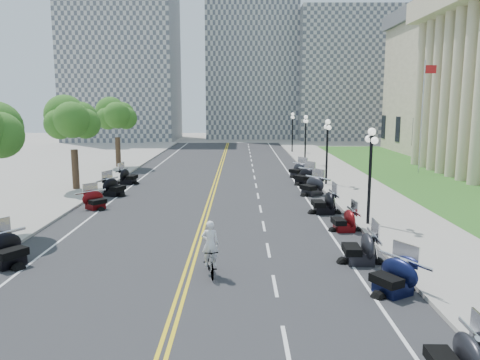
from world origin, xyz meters
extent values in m
plane|color=gray|center=(0.00, 0.00, 0.00)|extent=(160.00, 160.00, 0.00)
cube|color=#333335|center=(0.00, 10.00, 0.00)|extent=(16.00, 90.00, 0.01)
cube|color=yellow|center=(-0.12, 10.00, 0.01)|extent=(0.12, 90.00, 0.00)
cube|color=yellow|center=(0.12, 10.00, 0.01)|extent=(0.12, 90.00, 0.00)
cube|color=white|center=(6.40, 10.00, 0.01)|extent=(0.12, 90.00, 0.00)
cube|color=white|center=(-6.40, 10.00, 0.01)|extent=(0.12, 90.00, 0.00)
cube|color=white|center=(3.20, -8.00, 0.01)|extent=(0.12, 2.00, 0.00)
cube|color=white|center=(3.20, -4.00, 0.01)|extent=(0.12, 2.00, 0.00)
cube|color=white|center=(3.20, 0.00, 0.01)|extent=(0.12, 2.00, 0.00)
cube|color=white|center=(3.20, 4.00, 0.01)|extent=(0.12, 2.00, 0.00)
cube|color=white|center=(3.20, 8.00, 0.01)|extent=(0.12, 2.00, 0.00)
cube|color=white|center=(3.20, 12.00, 0.01)|extent=(0.12, 2.00, 0.00)
cube|color=white|center=(3.20, 16.00, 0.01)|extent=(0.12, 2.00, 0.00)
cube|color=white|center=(3.20, 20.00, 0.01)|extent=(0.12, 2.00, 0.00)
cube|color=white|center=(3.20, 24.00, 0.01)|extent=(0.12, 2.00, 0.00)
cube|color=white|center=(3.20, 28.00, 0.01)|extent=(0.12, 2.00, 0.00)
cube|color=white|center=(3.20, 32.00, 0.01)|extent=(0.12, 2.00, 0.00)
cube|color=white|center=(3.20, 36.00, 0.01)|extent=(0.12, 2.00, 0.00)
cube|color=white|center=(3.20, 40.00, 0.01)|extent=(0.12, 2.00, 0.00)
cube|color=white|center=(3.20, 44.00, 0.01)|extent=(0.12, 2.00, 0.00)
cube|color=white|center=(3.20, 48.00, 0.01)|extent=(0.12, 2.00, 0.00)
cube|color=white|center=(3.20, 52.00, 0.01)|extent=(0.12, 2.00, 0.00)
cube|color=#9E9991|center=(10.50, 10.00, 0.07)|extent=(5.00, 90.00, 0.15)
cube|color=#9E9991|center=(-10.50, 10.00, 0.07)|extent=(5.00, 90.00, 0.15)
cube|color=#356023|center=(17.50, 18.00, 0.05)|extent=(9.00, 60.00, 0.10)
cube|color=gray|center=(-18.00, 62.00, 13.00)|extent=(18.00, 14.00, 26.00)
cube|color=gray|center=(4.00, 68.00, 15.00)|extent=(16.00, 12.00, 30.00)
cube|color=gray|center=(22.00, 65.00, 11.00)|extent=(20.00, 14.00, 22.00)
imported|color=#A51414|center=(0.87, -2.99, 0.53)|extent=(0.81, 1.83, 1.06)
imported|color=silver|center=(0.87, -2.99, 1.93)|extent=(0.64, 0.42, 1.74)
camera|label=1|loc=(1.99, -19.55, 6.34)|focal=35.00mm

